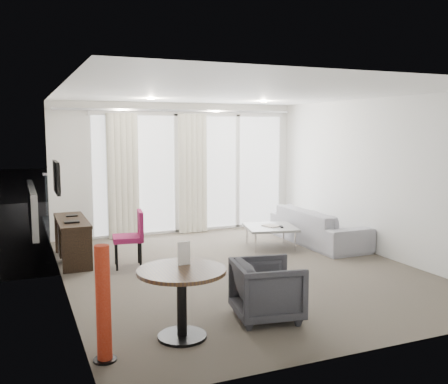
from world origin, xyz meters
name	(u,v)px	position (x,y,z in m)	size (l,w,h in m)	color
floor	(239,269)	(0.00, 0.00, 0.00)	(5.00, 6.00, 0.00)	#534B40
ceiling	(240,93)	(0.00, 0.00, 2.60)	(5.00, 6.00, 0.00)	white
wall_left	(62,191)	(-2.50, 0.00, 1.30)	(0.00, 6.00, 2.60)	silver
wall_right	(377,177)	(2.50, 0.00, 1.30)	(0.00, 6.00, 2.60)	silver
wall_front	(375,216)	(0.00, -3.00, 1.30)	(5.00, 0.00, 2.60)	silver
window_panel	(193,173)	(0.30, 2.98, 1.20)	(4.00, 0.02, 2.38)	white
window_frame	(193,173)	(0.30, 2.97, 1.20)	(4.10, 0.06, 2.44)	white
curtain_left	(123,176)	(-1.15, 2.82, 1.20)	(0.60, 0.20, 2.38)	beige
curtain_right	(193,174)	(0.25, 2.82, 1.20)	(0.60, 0.20, 2.38)	beige
curtain_track	(180,111)	(0.00, 2.82, 2.45)	(4.80, 0.04, 0.04)	#B2B2B7
downlight_a	(151,99)	(-0.90, 1.60, 2.59)	(0.12, 0.12, 0.02)	#FFE0B2
downlight_b	(264,101)	(1.20, 1.60, 2.59)	(0.12, 0.12, 0.02)	#FFE0B2
desk	(72,240)	(-2.25, 1.44, 0.34)	(0.45, 1.44, 0.68)	black
tv	(56,177)	(-2.46, 1.45, 1.35)	(0.05, 0.80, 0.50)	black
desk_chair	(128,239)	(-1.51, 0.79, 0.43)	(0.47, 0.44, 0.86)	maroon
round_table	(182,304)	(-1.56, -2.03, 0.36)	(0.89, 0.89, 0.71)	#382415
menu_card	(184,264)	(-1.48, -1.89, 0.72)	(0.13, 0.02, 0.24)	white
red_lamp	(103,304)	(-2.36, -2.24, 0.54)	(0.21, 0.21, 1.07)	#A32914
tub_armchair	(267,290)	(-0.53, -1.90, 0.33)	(0.70, 0.72, 0.66)	#303035
coffee_table	(270,237)	(1.08, 1.06, 0.19)	(0.85, 0.85, 0.38)	gray
remote	(281,228)	(1.22, 0.91, 0.36)	(0.05, 0.16, 0.02)	black
magazine	(271,227)	(1.10, 1.06, 0.36)	(0.25, 0.31, 0.02)	gray
sofa	(318,226)	(2.05, 1.01, 0.32)	(2.18, 0.85, 0.64)	#94939C
terrace_slab	(172,221)	(0.30, 4.50, -0.06)	(5.60, 3.00, 0.12)	#4D4D50
rattan_chair_a	(211,205)	(0.99, 3.72, 0.40)	(0.55, 0.55, 0.80)	brown
rattan_chair_b	(246,195)	(2.33, 4.71, 0.42)	(0.58, 0.58, 0.84)	brown
rattan_table	(234,207)	(1.82, 4.29, 0.22)	(0.45, 0.45, 0.45)	brown
balustrade	(155,190)	(0.30, 5.95, 0.50)	(5.50, 0.06, 1.05)	#B2B2B7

